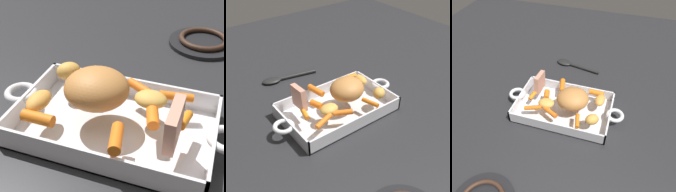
{
  "view_description": "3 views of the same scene",
  "coord_description": "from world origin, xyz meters",
  "views": [
    {
      "loc": [
        0.16,
        -0.45,
        0.44
      ],
      "look_at": [
        -0.0,
        -0.01,
        0.09
      ],
      "focal_mm": 52.86,
      "sensor_mm": 36.0,
      "label": 1
    },
    {
      "loc": [
        0.47,
        0.63,
        0.61
      ],
      "look_at": [
        0.01,
        0.02,
        0.09
      ],
      "focal_mm": 45.73,
      "sensor_mm": 36.0,
      "label": 2
    },
    {
      "loc": [
        -0.18,
        0.59,
        0.68
      ],
      "look_at": [
        0.0,
        -0.02,
        0.07
      ],
      "focal_mm": 35.58,
      "sensor_mm": 36.0,
      "label": 3
    }
  ],
  "objects": [
    {
      "name": "baby_carrot_northeast",
      "position": [
        -0.08,
        0.08,
        0.06
      ],
      "size": [
        0.03,
        0.06,
        0.02
      ],
      "primitive_type": "cylinder",
      "rotation": [
        1.63,
        0.0,
        0.21
      ],
      "color": "orange",
      "rests_on": "roasting_dish"
    },
    {
      "name": "roasting_dish",
      "position": [
        0.0,
        0.0,
        0.01
      ],
      "size": [
        0.48,
        0.23,
        0.05
      ],
      "color": "silver",
      "rests_on": "ground_plane"
    },
    {
      "name": "baby_carrot_long",
      "position": [
        -0.12,
        -0.08,
        0.06
      ],
      "size": [
        0.06,
        0.02,
        0.02
      ],
      "primitive_type": "cylinder",
      "rotation": [
        1.61,
        0.0,
        4.68
      ],
      "color": "orange",
      "rests_on": "roasting_dish"
    },
    {
      "name": "baby_carrot_center_left",
      "position": [
        0.03,
        -0.08,
        0.06
      ],
      "size": [
        0.04,
        0.07,
        0.03
      ],
      "primitive_type": "cylinder",
      "rotation": [
        1.65,
        0.0,
        3.37
      ],
      "color": "orange",
      "rests_on": "roasting_dish"
    },
    {
      "name": "ground_plane",
      "position": [
        0.0,
        0.0,
        0.0
      ],
      "size": [
        2.04,
        2.04,
        0.0
      ],
      "primitive_type": "plane",
      "color": "#232326"
    },
    {
      "name": "baby_carrot_southwest",
      "position": [
        0.03,
        0.07,
        0.06
      ],
      "size": [
        0.06,
        0.05,
        0.02
      ],
      "primitive_type": "cylinder",
      "rotation": [
        1.54,
        0.0,
        4.22
      ],
      "color": "orange",
      "rests_on": "roasting_dish"
    },
    {
      "name": "baby_carrot_center_right",
      "position": [
        0.08,
        -0.01,
        0.06
      ],
      "size": [
        0.03,
        0.05,
        0.02
      ],
      "primitive_type": "cylinder",
      "rotation": [
        1.55,
        0.0,
        3.43
      ],
      "color": "orange",
      "rests_on": "roasting_dish"
    },
    {
      "name": "serving_spoon",
      "position": [
        0.06,
        -0.31,
        0.01
      ],
      "size": [
        0.23,
        0.07,
        0.02
      ],
      "rotation": [
        0.0,
        0.0,
        6.09
      ],
      "color": "black",
      "rests_on": "ground_plane"
    },
    {
      "name": "baby_carrot_northwest",
      "position": [
        0.1,
        0.07,
        0.06
      ],
      "size": [
        0.07,
        0.03,
        0.02
      ],
      "primitive_type": "cylinder",
      "rotation": [
        1.47,
        0.0,
        4.99
      ],
      "color": "orange",
      "rests_on": "roasting_dish"
    },
    {
      "name": "potato_whole",
      "position": [
        -0.14,
        -0.04,
        0.06
      ],
      "size": [
        0.04,
        0.07,
        0.03
      ],
      "primitive_type": "ellipsoid",
      "rotation": [
        0.0,
        0.0,
        4.63
      ],
      "color": "gold",
      "rests_on": "roasting_dish"
    },
    {
      "name": "potato_corner",
      "position": [
        0.06,
        0.04,
        0.06
      ],
      "size": [
        0.07,
        0.05,
        0.03
      ],
      "primitive_type": "ellipsoid",
      "rotation": [
        0.0,
        0.0,
        3.22
      ],
      "color": "gold",
      "rests_on": "roasting_dish"
    },
    {
      "name": "roast_slice_thin",
      "position": [
        0.12,
        -0.05,
        0.09
      ],
      "size": [
        0.02,
        0.08,
        0.08
      ],
      "primitive_type": "cube",
      "rotation": [
        -0.11,
        0.0,
        3.11
      ],
      "color": "tan",
      "rests_on": "roasting_dish"
    },
    {
      "name": "potato_golden_large",
      "position": [
        -0.13,
        0.07,
        0.07
      ],
      "size": [
        0.06,
        0.06,
        0.04
      ],
      "primitive_type": "ellipsoid",
      "rotation": [
        0.0,
        0.0,
        0.69
      ],
      "color": "gold",
      "rests_on": "roasting_dish"
    },
    {
      "name": "baby_carrot_short",
      "position": [
        0.13,
        0.01,
        0.06
      ],
      "size": [
        0.02,
        0.05,
        0.02
      ],
      "primitive_type": "cylinder",
      "rotation": [
        1.51,
        0.0,
        6.1
      ],
      "color": "orange",
      "rests_on": "roasting_dish"
    },
    {
      "name": "pork_roast",
      "position": [
        -0.04,
        0.01,
        0.09
      ],
      "size": [
        0.15,
        0.14,
        0.07
      ],
      "primitive_type": "ellipsoid",
      "rotation": [
        0.0,
        0.0,
        0.29
      ],
      "color": "#BB793D",
      "rests_on": "roasting_dish"
    }
  ]
}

